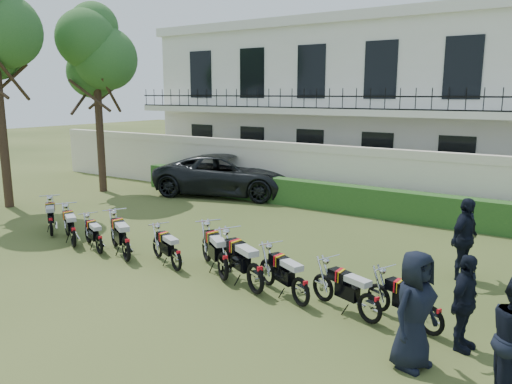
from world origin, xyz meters
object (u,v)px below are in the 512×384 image
motorcycle_1 (73,231)px  motorcycle_7 (301,285)px  motorcycle_6 (255,271)px  officer_5 (464,239)px  motorcycle_2 (99,239)px  motorcycle_5 (223,260)px  motorcycle_8 (370,301)px  motorcycle_3 (126,243)px  suv (229,175)px  tree_west_near (96,52)px  motorcycle_0 (51,221)px  motorcycle_4 (176,254)px  officer_2 (465,303)px  officer_0 (414,310)px  motorcycle_9 (431,313)px

motorcycle_1 → motorcycle_7: (7.10, 0.06, -0.01)m
motorcycle_6 → officer_5: size_ratio=1.01×
motorcycle_2 → motorcycle_5: size_ratio=0.91×
motorcycle_8 → motorcycle_2: bearing=111.0°
motorcycle_3 → suv: suv is taller
motorcycle_3 → motorcycle_6: bearing=-59.7°
tree_west_near → motorcycle_7: bearing=-24.2°
tree_west_near → motorcycle_5: size_ratio=4.57×
motorcycle_0 → motorcycle_8: bearing=-56.9°
motorcycle_7 → motorcycle_2: bearing=117.0°
motorcycle_4 → officer_2: (6.50, -0.10, 0.39)m
motorcycle_3 → motorcycle_7: 4.97m
motorcycle_5 → motorcycle_6: size_ratio=0.89×
motorcycle_4 → motorcycle_1: bearing=116.8°
motorcycle_7 → officer_0: bearing=-84.4°
suv → officer_5: 11.40m
motorcycle_1 → motorcycle_2: motorcycle_1 is taller
motorcycle_4 → motorcycle_6: (2.36, -0.11, 0.10)m
motorcycle_9 → motorcycle_4: bearing=112.6°
suv → officer_5: size_ratio=3.19×
motorcycle_5 → motorcycle_8: size_ratio=0.99×
motorcycle_0 → motorcycle_9: 11.07m
motorcycle_7 → suv: suv is taller
suv → motorcycle_9: bearing=-144.4°
officer_5 → motorcycle_8: bearing=178.1°
tree_west_near → officer_0: tree_west_near is taller
tree_west_near → officer_5: (15.32, -2.41, -4.93)m
motorcycle_9 → officer_2: officer_2 is taller
motorcycle_1 → motorcycle_5: bearing=-57.4°
motorcycle_3 → motorcycle_4: motorcycle_3 is taller
officer_2 → motorcycle_8: bearing=98.1°
motorcycle_2 → officer_5: 9.09m
motorcycle_0 → motorcycle_8: 10.01m
motorcycle_8 → officer_2: size_ratio=1.05×
motorcycle_2 → officer_0: size_ratio=0.83×
motorcycle_0 → motorcycle_4: motorcycle_0 is taller
motorcycle_6 → officer_0: size_ratio=1.03×
motorcycle_1 → suv: 8.36m
tree_west_near → motorcycle_8: tree_west_near is taller
motorcycle_3 → motorcycle_8: 6.40m
motorcycle_9 → motorcycle_5: bearing=111.2°
motorcycle_0 → motorcycle_4: 5.13m
motorcycle_2 → motorcycle_9: 8.53m
motorcycle_4 → motorcycle_5: (1.31, 0.13, 0.08)m
motorcycle_3 → motorcycle_0: bearing=113.8°
motorcycle_4 → motorcycle_6: motorcycle_6 is taller
tree_west_near → motorcycle_9: (15.46, -5.63, -5.45)m
motorcycle_0 → motorcycle_5: motorcycle_5 is taller
tree_west_near → motorcycle_9: tree_west_near is taller
motorcycle_6 → motorcycle_8: bearing=-62.6°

